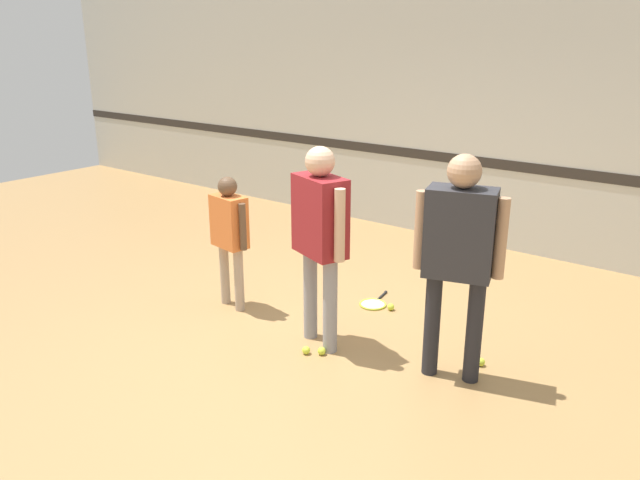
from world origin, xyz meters
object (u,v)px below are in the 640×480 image
object	(u,v)px
person_student_left	(229,228)
person_instructor	(320,226)
racket_spare_on_floor	(374,303)
person_student_right	(459,245)
tennis_ball_stray_left	(322,351)
tennis_ball_stray_right	(481,362)
tennis_ball_by_spare_racket	(391,307)
tennis_ball_near_instructor	(306,350)

from	to	relation	value
person_student_left	person_instructor	bearing A→B (deg)	4.63
person_instructor	person_student_left	xyz separation A→B (m)	(-1.12, 0.09, -0.25)
racket_spare_on_floor	person_student_right	bearing A→B (deg)	-132.82
person_student_right	tennis_ball_stray_left	size ratio (longest dim) A/B	25.92
person_student_right	tennis_ball_stray_right	world-z (taller)	person_student_right
tennis_ball_by_spare_racket	tennis_ball_stray_right	world-z (taller)	same
tennis_ball_stray_left	person_student_right	bearing A→B (deg)	18.78
tennis_ball_stray_left	tennis_ball_near_instructor	bearing A→B (deg)	-148.52
person_student_left	tennis_ball_by_spare_racket	size ratio (longest dim) A/B	19.19
tennis_ball_by_spare_racket	tennis_ball_stray_left	distance (m)	1.08
person_instructor	tennis_ball_stray_right	size ratio (longest dim) A/B	25.34
person_student_left	racket_spare_on_floor	distance (m)	1.56
person_instructor	tennis_ball_by_spare_racket	distance (m)	1.38
person_student_right	tennis_ball_by_spare_racket	size ratio (longest dim) A/B	25.92
person_instructor	tennis_ball_near_instructor	bearing A→B (deg)	-63.99
person_instructor	tennis_ball_stray_left	xyz separation A→B (m)	(0.13, -0.15, -1.00)
person_student_left	tennis_ball_by_spare_racket	distance (m)	1.68
tennis_ball_near_instructor	tennis_ball_stray_left	bearing A→B (deg)	31.48
racket_spare_on_floor	tennis_ball_stray_right	xyz separation A→B (m)	(1.30, -0.48, 0.02)
person_student_right	racket_spare_on_floor	size ratio (longest dim) A/B	3.45
person_student_right	tennis_ball_by_spare_racket	xyz separation A→B (m)	(-0.98, 0.75, -1.03)
person_student_left	racket_spare_on_floor	xyz separation A→B (m)	(1.05, 0.86, -0.77)
person_student_right	tennis_ball_by_spare_racket	bearing A→B (deg)	-54.11
person_student_right	person_student_left	bearing A→B (deg)	-14.29
racket_spare_on_floor	tennis_ball_near_instructor	world-z (taller)	tennis_ball_near_instructor
tennis_ball_stray_left	tennis_ball_by_spare_racket	bearing A→B (deg)	90.24
person_student_left	tennis_ball_near_instructor	bearing A→B (deg)	-5.68
racket_spare_on_floor	tennis_ball_near_instructor	bearing A→B (deg)	174.84
person_student_left	person_student_right	xyz separation A→B (m)	(2.23, 0.09, 0.27)
tennis_ball_near_instructor	tennis_ball_stray_right	size ratio (longest dim) A/B	1.00
tennis_ball_near_instructor	tennis_ball_stray_right	xyz separation A→B (m)	(1.21, 0.69, 0.00)
person_student_left	tennis_ball_by_spare_racket	world-z (taller)	person_student_left
person_student_right	tennis_ball_stray_right	bearing A→B (deg)	-130.02
person_student_right	tennis_ball_stray_right	xyz separation A→B (m)	(0.13, 0.29, -1.03)
tennis_ball_near_instructor	tennis_ball_by_spare_racket	bearing A→B (deg)	84.82
racket_spare_on_floor	person_instructor	bearing A→B (deg)	174.57
person_instructor	tennis_ball_by_spare_racket	size ratio (longest dim) A/B	25.34
racket_spare_on_floor	tennis_ball_near_instructor	size ratio (longest dim) A/B	7.51
person_student_right	racket_spare_on_floor	distance (m)	1.75
tennis_ball_near_instructor	tennis_ball_stray_right	world-z (taller)	same
tennis_ball_stray_right	racket_spare_on_floor	bearing A→B (deg)	159.99
person_student_left	tennis_ball_near_instructor	world-z (taller)	person_student_left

